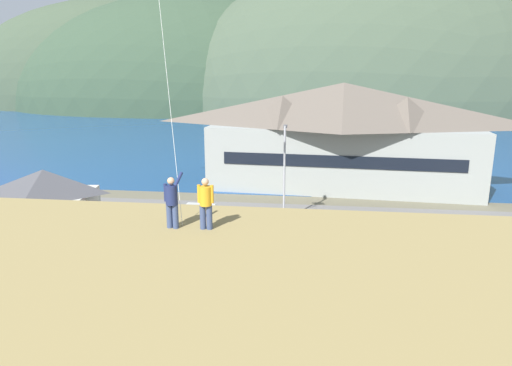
{
  "coord_description": "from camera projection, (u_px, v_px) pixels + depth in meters",
  "views": [
    {
      "loc": [
        3.35,
        -22.79,
        11.25
      ],
      "look_at": [
        -0.67,
        9.0,
        3.37
      ],
      "focal_mm": 32.07,
      "sensor_mm": 36.0,
      "label": 1
    }
  ],
  "objects": [
    {
      "name": "ground_plane",
      "position": [
        248.0,
        282.0,
        25.05
      ],
      "size": [
        600.0,
        600.0,
        0.0
      ],
      "primitive_type": "plane",
      "color": "#66604C"
    },
    {
      "name": "parking_lot_pad",
      "position": [
        259.0,
        247.0,
        29.85
      ],
      "size": [
        40.0,
        20.0,
        0.1
      ],
      "primitive_type": "cube",
      "color": "slate",
      "rests_on": "ground"
    },
    {
      "name": "bay_water",
      "position": [
        295.0,
        135.0,
        82.85
      ],
      "size": [
        360.0,
        84.0,
        0.03
      ],
      "primitive_type": "cube",
      "color": "navy",
      "rests_on": "ground"
    },
    {
      "name": "far_hill_west_ridge",
      "position": [
        119.0,
        107.0,
        147.47
      ],
      "size": [
        112.48,
        46.11,
        66.22
      ],
      "primitive_type": "ellipsoid",
      "color": "#3D4C38",
      "rests_on": "ground"
    },
    {
      "name": "far_hill_east_peak",
      "position": [
        190.0,
        108.0,
        143.05
      ],
      "size": [
        111.1,
        68.85,
        67.2
      ],
      "primitive_type": "ellipsoid",
      "color": "#334733",
      "rests_on": "ground"
    },
    {
      "name": "far_hill_center_saddle",
      "position": [
        373.0,
        112.0,
        128.29
      ],
      "size": [
        115.39,
        75.67,
        79.48
      ],
      "primitive_type": "ellipsoid",
      "color": "#42513D",
      "rests_on": "ground"
    },
    {
      "name": "harbor_lodge",
      "position": [
        342.0,
        133.0,
        44.43
      ],
      "size": [
        27.32,
        11.64,
        10.17
      ],
      "color": "#999E99",
      "rests_on": "ground"
    },
    {
      "name": "storage_shed_near_lot",
      "position": [
        47.0,
        206.0,
        30.02
      ],
      "size": [
        6.73,
        5.87,
        5.06
      ],
      "color": "beige",
      "rests_on": "ground"
    },
    {
      "name": "wharf_dock",
      "position": [
        263.0,
        159.0,
        58.2
      ],
      "size": [
        3.2,
        12.63,
        0.7
      ],
      "color": "#70604C",
      "rests_on": "ground"
    },
    {
      "name": "moored_boat_wharfside",
      "position": [
        235.0,
        155.0,
        58.82
      ],
      "size": [
        2.63,
        7.98,
        2.16
      ],
      "color": "silver",
      "rests_on": "ground"
    },
    {
      "name": "parked_car_corner_spot",
      "position": [
        198.0,
        217.0,
        32.64
      ],
      "size": [
        4.32,
        2.3,
        1.82
      ],
      "color": "silver",
      "rests_on": "parking_lot_pad"
    },
    {
      "name": "parked_car_lone_by_shed",
      "position": [
        344.0,
        233.0,
        29.53
      ],
      "size": [
        4.28,
        2.22,
        1.82
      ],
      "color": "#236633",
      "rests_on": "parking_lot_pad"
    },
    {
      "name": "parked_car_front_row_red",
      "position": [
        212.0,
        254.0,
        26.18
      ],
      "size": [
        4.2,
        2.06,
        1.82
      ],
      "color": "#236633",
      "rests_on": "parking_lot_pad"
    },
    {
      "name": "parked_car_back_row_left",
      "position": [
        411.0,
        275.0,
        23.46
      ],
      "size": [
        4.27,
        2.19,
        1.82
      ],
      "color": "#236633",
      "rests_on": "parking_lot_pad"
    },
    {
      "name": "parked_car_mid_row_center",
      "position": [
        306.0,
        267.0,
        24.35
      ],
      "size": [
        4.32,
        2.29,
        1.82
      ],
      "color": "silver",
      "rests_on": "parking_lot_pad"
    },
    {
      "name": "parked_car_front_row_end",
      "position": [
        450.0,
        234.0,
        29.35
      ],
      "size": [
        4.32,
        2.29,
        1.82
      ],
      "color": "slate",
      "rests_on": "parking_lot_pad"
    },
    {
      "name": "parked_car_mid_row_near",
      "position": [
        129.0,
        258.0,
        25.6
      ],
      "size": [
        4.22,
        2.09,
        1.82
      ],
      "color": "red",
      "rests_on": "parking_lot_pad"
    },
    {
      "name": "parking_light_pole",
      "position": [
        284.0,
        167.0,
        34.04
      ],
      "size": [
        0.24,
        0.78,
        7.27
      ],
      "color": "#ADADB2",
      "rests_on": "parking_lot_pad"
    },
    {
      "name": "person_kite_flyer",
      "position": [
        172.0,
        200.0,
        15.11
      ],
      "size": [
        0.58,
        0.63,
        1.86
      ],
      "color": "#384770",
      "rests_on": "grassy_hill_foreground"
    },
    {
      "name": "person_companion",
      "position": [
        206.0,
        202.0,
        15.0
      ],
      "size": [
        0.55,
        0.4,
        1.74
      ],
      "color": "#384770",
      "rests_on": "grassy_hill_foreground"
    }
  ]
}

